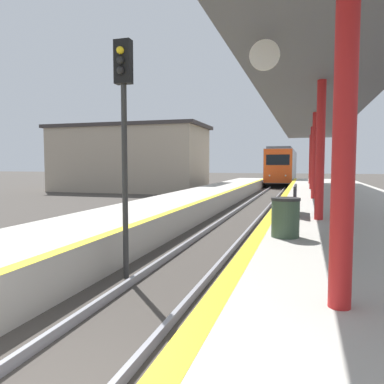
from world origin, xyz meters
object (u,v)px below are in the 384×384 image
Objects in this scene: signal_near at (124,115)px; trash_bin at (285,217)px; train at (282,167)px; bench at (291,199)px.

trash_bin is (3.29, 1.10, -2.18)m from signal_near.
train is at bearing 88.46° from signal_near.
signal_near is at bearing -123.31° from bench.
bench is at bearing 90.32° from trash_bin.
signal_near reaches higher than train.
train is 3.30× the size of signal_near.
train is 9.05× the size of bench.
signal_near reaches higher than bench.
signal_near is 5.87× the size of trash_bin.
train is 19.35× the size of trash_bin.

